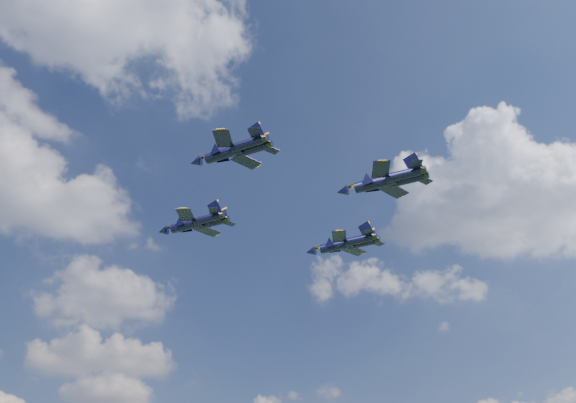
# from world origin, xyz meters

# --- Properties ---
(jet_lead) EXTENTS (14.28, 16.68, 4.25)m
(jet_lead) POSITION_xyz_m (-16.57, 27.71, 57.85)
(jet_lead) COLOR black
(jet_left) EXTENTS (12.60, 15.02, 3.80)m
(jet_left) POSITION_xyz_m (-19.88, -2.39, 56.30)
(jet_left) COLOR black
(jet_right) EXTENTS (14.11, 17.34, 4.34)m
(jet_right) POSITION_xyz_m (15.63, 20.92, 57.10)
(jet_right) COLOR black
(jet_slot) EXTENTS (14.00, 16.39, 4.17)m
(jet_slot) POSITION_xyz_m (6.98, -6.42, 55.80)
(jet_slot) COLOR black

